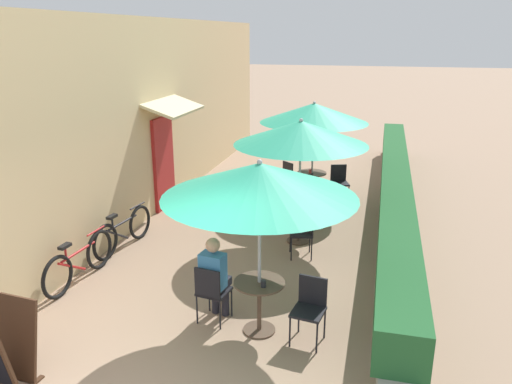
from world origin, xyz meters
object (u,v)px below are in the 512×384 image
Objects in this scene: patio_table_near at (259,298)px; cafe_chair_near_left at (211,290)px; cafe_chair_near_right at (310,305)px; patio_table_far at (312,182)px; cafe_chair_mid_left at (305,230)px; seated_patron_near_left at (215,275)px; cafe_chair_mid_right at (293,205)px; bicycle_second at (123,231)px; coffee_cup_near at (263,284)px; cafe_chair_far_right at (291,175)px; cafe_chair_far_back at (305,190)px; menu_board at (4,349)px; cafe_chair_far_left at (339,180)px; patio_umbrella_far at (314,113)px; patio_table_mid at (299,217)px; coffee_cup_far at (310,171)px; patio_umbrella_near at (260,180)px; patio_umbrella_mid at (301,133)px; bicycle_leaning at (79,262)px.

cafe_chair_near_left is (-0.69, 0.03, 0.01)m from patio_table_near.
cafe_chair_near_left is at bearing 6.39° from cafe_chair_near_right.
cafe_chair_mid_left is at bearing -83.80° from patio_table_far.
seated_patron_near_left is at bearing -95.96° from patio_table_far.
bicycle_second is (-2.88, -1.79, -0.16)m from cafe_chair_mid_right.
coffee_cup_near is (0.08, -0.12, 0.28)m from patio_table_near.
patio_table_far is at bearing 6.39° from cafe_chair_far_right.
cafe_chair_mid_right is 1.77m from patio_table_far.
patio_table_far is at bearing -73.07° from cafe_chair_near_right.
cafe_chair_far_back is (-0.24, 5.00, -0.27)m from coffee_cup_near.
cafe_chair_far_back is at bearing 75.93° from menu_board.
coffee_cup_near is 6.00m from cafe_chair_far_left.
cafe_chair_far_left is at bearing 25.03° from patio_umbrella_far.
patio_table_mid is 2.36m from coffee_cup_far.
cafe_chair_near_right is at bearing -158.83° from cafe_chair_far_back.
patio_umbrella_near is 4.12m from bicycle_second.
patio_umbrella_mid reaches higher than cafe_chair_far_right.
seated_patron_near_left reaches higher than patio_table_mid.
patio_umbrella_far reaches higher than cafe_chair_near_left.
bicycle_leaning is (-2.49, -5.32, -0.16)m from cafe_chair_far_right.
cafe_chair_near_left is 9.67× the size of coffee_cup_near.
coffee_cup_near is 0.10× the size of cafe_chair_mid_left.
coffee_cup_near is at bearing -1.94° from cafe_chair_near_left.
bicycle_leaning is at bearing 36.17° from cafe_chair_far_left.
cafe_chair_near_left reaches higher than bicycle_leaning.
cafe_chair_mid_left reaches higher than bicycle_leaning.
cafe_chair_near_left reaches higher than bicycle_second.
patio_table_mid is (-0.09, 3.27, -0.28)m from coffee_cup_near.
seated_patron_near_left is (0.02, 0.11, 0.17)m from cafe_chair_near_left.
patio_table_mid is 0.30× the size of patio_umbrella_far.
cafe_chair_mid_left is at bearing -83.80° from patio_umbrella_far.
patio_table_mid is 1.00× the size of patio_table_far.
patio_umbrella_near is 3.15m from patio_umbrella_mid.
seated_patron_near_left is 5.82m from cafe_chair_far_right.
patio_table_far is 0.43× the size of bicycle_second.
patio_umbrella_mid reaches higher than seated_patron_near_left.
patio_table_near is 3.72m from bicycle_second.
cafe_chair_mid_left is at bearing 78.10° from seated_patron_near_left.
cafe_chair_mid_right is (-0.32, 3.92, -0.27)m from coffee_cup_near.
coffee_cup_far is at bearing -6.54° from cafe_chair_mid_left.
cafe_chair_mid_left and cafe_chair_far_left have the same top height.
menu_board is (-2.28, -5.59, -0.03)m from cafe_chair_mid_right.
patio_umbrella_far reaches higher than cafe_chair_near_right.
cafe_chair_mid_left is at bearing -70.11° from patio_umbrella_mid.
bicycle_second is at bearing -71.68° from cafe_chair_mid_right.
cafe_chair_far_left is 5.30m from bicycle_second.
cafe_chair_mid_right reaches higher than coffee_cup_near.
patio_umbrella_near is at bearing -89.92° from patio_umbrella_mid.
bicycle_leaning reaches higher than patio_table_mid.
patio_table_near is at bearing -2.96° from seated_patron_near_left.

